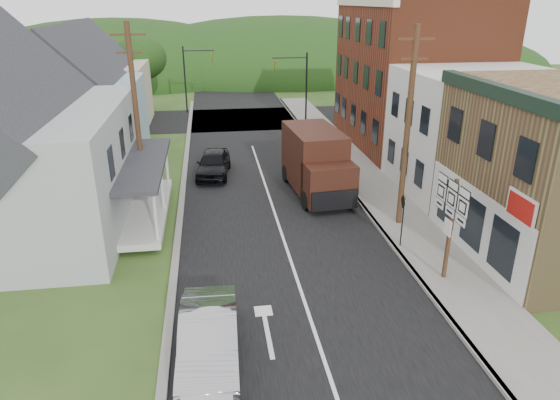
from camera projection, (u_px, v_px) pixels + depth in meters
name	position (u px, v px, depth m)	size (l,w,h in m)	color
ground	(294.00, 270.00, 19.62)	(120.00, 120.00, 0.00)	#2D4719
road	(265.00, 184.00, 28.80)	(9.00, 90.00, 0.02)	black
cross_road	(243.00, 119.00, 44.40)	(60.00, 9.00, 0.02)	black
sidewalk_right	(374.00, 190.00, 27.71)	(2.80, 55.00, 0.15)	slate
curb_right	(351.00, 191.00, 27.54)	(0.20, 55.00, 0.15)	slate
curb_left	(182.00, 200.00, 26.33)	(0.30, 55.00, 0.12)	slate
storefront_white	(478.00, 133.00, 26.78)	(8.00, 7.00, 6.50)	silver
storefront_red	(413.00, 75.00, 34.84)	(8.00, 12.00, 10.00)	maroon
house_gray	(4.00, 138.00, 21.96)	(10.20, 12.24, 8.35)	#ABAFB1
house_blue	(84.00, 102.00, 32.39)	(7.14, 8.16, 7.28)	#90B3C5
house_cream	(102.00, 81.00, 40.59)	(7.14, 8.16, 7.28)	beige
utility_pole_right	(407.00, 128.00, 21.83)	(1.60, 0.26, 9.00)	#472D19
utility_pole_left	(136.00, 115.00, 24.36)	(1.60, 0.26, 9.00)	#472D19
traffic_signal_right	(298.00, 81.00, 40.35)	(2.87, 0.20, 6.00)	black
traffic_signal_left	(192.00, 72.00, 45.64)	(2.87, 0.20, 6.00)	black
tree_left_d	(140.00, 58.00, 45.98)	(4.80, 4.80, 6.94)	#382616
forested_ridge	(228.00, 75.00, 70.11)	(90.00, 30.00, 16.00)	black
silver_sedan	(209.00, 340.00, 14.39)	(1.66, 4.76, 1.57)	#9F9EA2
dark_sedan	(213.00, 163.00, 29.88)	(1.81, 4.51, 1.54)	black
delivery_van	(316.00, 163.00, 26.79)	(3.00, 6.36, 3.46)	black
route_sign_cluster	(451.00, 215.00, 17.92)	(0.22, 2.24, 3.92)	#472D19
warning_sign	(403.00, 213.00, 20.71)	(0.13, 0.65, 2.36)	black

